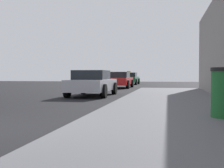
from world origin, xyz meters
TOP-DOWN VIEW (x-y plane):
  - sidewalk at (4.00, 0.00)m, footprint 4.00×32.00m
  - car_silver at (0.12, 9.64)m, footprint 1.94×4.20m
  - car_red at (-0.05, 18.72)m, footprint 2.04×4.24m
  - car_green at (-0.30, 27.24)m, footprint 2.00×4.48m

SIDE VIEW (x-z plane):
  - sidewalk at x=4.00m, z-range 0.00..0.15m
  - car_silver at x=0.12m, z-range 0.01..1.28m
  - car_red at x=-0.05m, z-range 0.01..1.28m
  - car_green at x=-0.30m, z-range -0.07..1.36m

